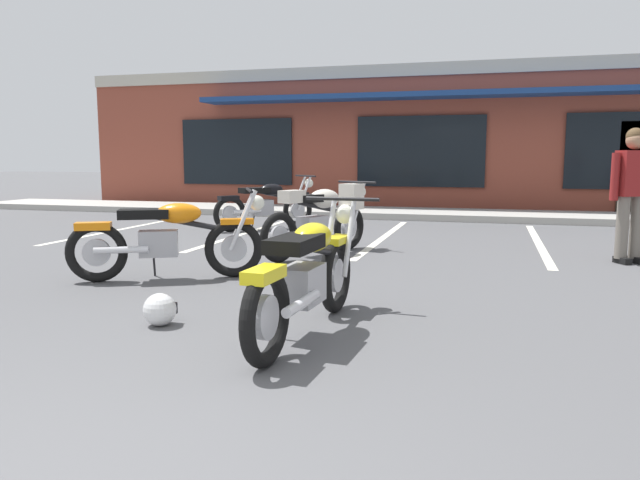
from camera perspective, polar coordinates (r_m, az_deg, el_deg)
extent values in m
plane|color=#515154|center=(5.70, -1.75, -5.55)|extent=(80.00, 80.00, 0.00)
cube|color=#A8A59E|center=(13.58, 8.63, 2.48)|extent=(22.00, 1.80, 0.14)
cube|color=brown|center=(17.57, 10.43, 9.18)|extent=(17.95, 5.29, 3.53)
cube|color=#B2AD9E|center=(15.05, 9.59, 15.62)|extent=(17.95, 0.06, 0.30)
cube|color=black|center=(16.15, -7.89, 8.24)|extent=(3.06, 0.06, 1.70)
cube|color=black|center=(14.90, 9.42, 8.24)|extent=(3.06, 0.06, 1.70)
cube|color=black|center=(15.13, 27.90, 7.44)|extent=(3.06, 0.06, 1.70)
cube|color=navy|center=(14.56, 9.35, 13.31)|extent=(10.77, 0.90, 0.12)
cube|color=silver|center=(11.86, -17.64, 1.10)|extent=(0.12, 4.80, 0.01)
cube|color=silver|center=(10.72, -6.79, 0.73)|extent=(0.12, 4.80, 0.01)
cube|color=silver|center=(10.05, 6.04, 0.27)|extent=(0.12, 4.80, 0.01)
cube|color=silver|center=(9.94, 19.90, -0.24)|extent=(0.12, 4.80, 0.01)
torus|color=black|center=(3.84, -5.13, -7.28)|extent=(0.14, 0.64, 0.64)
cylinder|color=#B7B7BC|center=(3.84, -5.13, -7.28)|extent=(0.08, 0.29, 0.29)
torus|color=black|center=(5.16, 1.48, -3.35)|extent=(0.14, 0.64, 0.64)
cylinder|color=#B7B7BC|center=(5.16, 1.48, -3.35)|extent=(0.08, 0.29, 0.29)
cylinder|color=silver|center=(5.23, 0.89, 0.35)|extent=(0.06, 0.33, 0.66)
cylinder|color=silver|center=(5.17, 2.78, 0.27)|extent=(0.06, 0.33, 0.66)
cylinder|color=black|center=(5.24, 2.11, 3.89)|extent=(0.66, 0.07, 0.03)
sphere|color=silver|center=(5.33, 2.36, 2.45)|extent=(0.18, 0.18, 0.17)
cube|color=yellow|center=(5.14, 1.63, 0.01)|extent=(0.16, 0.37, 0.06)
cube|color=#9E9EA3|center=(4.40, -1.70, -4.24)|extent=(0.26, 0.41, 0.28)
cylinder|color=silver|center=(4.02, -1.72, -5.98)|extent=(0.10, 0.55, 0.07)
cylinder|color=black|center=(4.54, -0.81, -0.78)|extent=(0.12, 0.94, 0.26)
ellipsoid|color=yellow|center=(4.55, -0.73, 0.25)|extent=(0.29, 0.49, 0.22)
cube|color=black|center=(4.22, -2.40, -0.36)|extent=(0.31, 0.54, 0.10)
cube|color=yellow|center=(3.76, -5.31, -3.23)|extent=(0.18, 0.37, 0.08)
cylinder|color=black|center=(4.47, -4.19, -7.51)|extent=(0.14, 0.03, 0.29)
torus|color=black|center=(6.81, -20.33, -1.10)|extent=(0.62, 0.38, 0.64)
cylinder|color=#B7B7BC|center=(6.81, -20.33, -1.10)|extent=(0.28, 0.18, 0.29)
torus|color=black|center=(6.72, -8.13, -0.80)|extent=(0.62, 0.38, 0.64)
cylinder|color=#B7B7BC|center=(6.72, -8.13, -0.80)|extent=(0.28, 0.18, 0.29)
cylinder|color=silver|center=(6.77, -7.38, 2.01)|extent=(0.31, 0.19, 0.66)
cylinder|color=silver|center=(6.59, -7.28, 1.86)|extent=(0.31, 0.19, 0.66)
cylinder|color=black|center=(6.66, -6.69, 4.69)|extent=(0.32, 0.60, 0.03)
sphere|color=silver|center=(6.68, -5.98, 3.50)|extent=(0.23, 0.23, 0.17)
cube|color=orange|center=(6.68, -7.84, 1.75)|extent=(0.38, 0.29, 0.06)
cube|color=#9E9EA3|center=(6.72, -14.97, -0.30)|extent=(0.47, 0.39, 0.28)
cylinder|color=silver|center=(6.62, -18.24, -0.89)|extent=(0.52, 0.31, 0.07)
cylinder|color=black|center=(6.68, -13.33, 1.78)|extent=(0.87, 0.48, 0.26)
ellipsoid|color=orange|center=(6.67, -13.18, 2.47)|extent=(0.55, 0.45, 0.22)
cube|color=black|center=(6.69, -16.27, 2.38)|extent=(0.59, 0.48, 0.10)
cube|color=orange|center=(6.77, -20.61, 1.23)|extent=(0.39, 0.30, 0.08)
cylinder|color=black|center=(6.94, -15.37, -2.23)|extent=(0.08, 0.13, 0.29)
torus|color=black|center=(7.58, -3.88, 0.24)|extent=(0.36, 0.62, 0.64)
cylinder|color=#B7B7BC|center=(7.58, -3.88, 0.24)|extent=(0.17, 0.29, 0.29)
torus|color=black|center=(8.66, 2.76, 1.21)|extent=(0.36, 0.62, 0.64)
cylinder|color=#B7B7BC|center=(8.66, 2.76, 1.21)|extent=(0.17, 0.29, 0.29)
cylinder|color=silver|center=(8.77, 2.70, 3.38)|extent=(0.17, 0.31, 0.66)
cylinder|color=silver|center=(8.66, 3.65, 3.32)|extent=(0.17, 0.31, 0.66)
cylinder|color=black|center=(8.76, 3.51, 5.47)|extent=(0.61, 0.30, 0.03)
sphere|color=silver|center=(8.83, 3.81, 4.58)|extent=(0.23, 0.23, 0.17)
cube|color=beige|center=(8.67, 2.93, 3.20)|extent=(0.28, 0.39, 0.06)
cube|color=#9E9EA3|center=(8.04, -0.71, 1.27)|extent=(0.38, 0.46, 0.28)
cylinder|color=silver|center=(7.67, -1.73, 0.65)|extent=(0.29, 0.53, 0.07)
cylinder|color=black|center=(8.17, 0.21, 3.07)|extent=(0.44, 0.88, 0.26)
ellipsoid|color=beige|center=(8.19, 0.39, 3.92)|extent=(0.49, 0.60, 0.26)
cube|color=beige|center=(8.66, 2.98, 4.13)|extent=(0.35, 0.33, 0.36)
cube|color=black|center=(7.93, -1.19, 3.94)|extent=(0.38, 0.46, 0.10)
cube|color=beige|center=(7.70, -2.67, 4.11)|extent=(0.31, 0.37, 0.16)
cylinder|color=black|center=(8.14, -1.99, -0.50)|extent=(0.13, 0.08, 0.29)
torus|color=black|center=(10.82, -8.50, 2.46)|extent=(0.48, 0.56, 0.64)
cylinder|color=#B7B7BC|center=(10.82, -8.50, 2.46)|extent=(0.23, 0.26, 0.29)
torus|color=black|center=(11.54, -2.12, 2.87)|extent=(0.48, 0.56, 0.64)
cylinder|color=#B7B7BC|center=(11.54, -2.12, 2.87)|extent=(0.23, 0.26, 0.29)
cylinder|color=silver|center=(11.65, -1.96, 4.49)|extent=(0.24, 0.28, 0.66)
cylinder|color=silver|center=(11.50, -1.46, 4.45)|extent=(0.24, 0.28, 0.66)
cylinder|color=black|center=(11.60, -1.39, 6.07)|extent=(0.54, 0.44, 0.03)
sphere|color=silver|center=(11.65, -1.06, 5.39)|extent=(0.24, 0.24, 0.17)
cube|color=black|center=(11.54, -1.96, 4.36)|extent=(0.33, 0.37, 0.06)
cube|color=#9E9EA3|center=(11.12, -5.57, 3.06)|extent=(0.44, 0.46, 0.28)
cylinder|color=silver|center=(10.82, -6.89, 2.70)|extent=(0.40, 0.47, 0.07)
cylinder|color=black|center=(11.20, -4.70, 4.34)|extent=(0.64, 0.77, 0.26)
ellipsoid|color=black|center=(11.21, -4.61, 4.75)|extent=(0.50, 0.54, 0.22)
cube|color=black|center=(11.02, -6.22, 4.68)|extent=(0.54, 0.58, 0.10)
cube|color=black|center=(10.79, -8.63, 3.93)|extent=(0.35, 0.38, 0.08)
cylinder|color=black|center=(11.26, -6.32, 1.78)|extent=(0.12, 0.10, 0.29)
cube|color=black|center=(8.55, 27.68, -1.68)|extent=(0.20, 0.26, 0.08)
cube|color=black|center=(8.42, 26.62, -1.74)|extent=(0.20, 0.26, 0.08)
cylinder|color=slate|center=(8.52, 27.69, 1.15)|extent=(0.20, 0.20, 0.80)
cylinder|color=slate|center=(8.40, 26.63, 1.13)|extent=(0.20, 0.20, 0.80)
cube|color=maroon|center=(8.42, 27.44, 5.60)|extent=(0.44, 0.37, 0.56)
cylinder|color=maroon|center=(8.27, 26.07, 5.39)|extent=(0.13, 0.13, 0.58)
sphere|color=#A07556|center=(8.42, 27.61, 8.32)|extent=(0.30, 0.30, 0.22)
sphere|color=brown|center=(8.43, 27.59, 8.66)|extent=(0.28, 0.28, 0.21)
sphere|color=silver|center=(4.94, -14.89, -6.36)|extent=(0.26, 0.26, 0.26)
cube|color=black|center=(5.03, -14.28, -6.17)|extent=(0.18, 0.03, 0.09)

